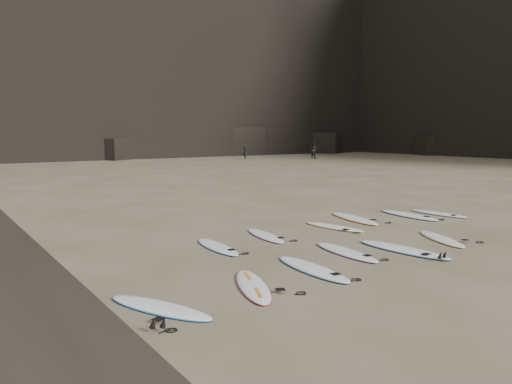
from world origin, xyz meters
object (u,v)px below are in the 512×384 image
surfboard_2 (346,252)px  surfboard_3 (403,249)px  surfboard_0 (253,286)px  surfboard_7 (334,227)px  surfboard_1 (312,268)px  surfboard_11 (160,307)px  surfboard_10 (439,213)px  surfboard_4 (441,239)px  surfboard_5 (217,246)px  surfboard_9 (408,215)px  surfboard_8 (354,218)px  person_a (245,151)px  person_b (314,150)px  surfboard_6 (265,235)px

surfboard_2 → surfboard_3: (1.44, -0.67, 0.01)m
surfboard_0 → surfboard_7: same height
surfboard_1 → surfboard_11: 3.91m
surfboard_0 → surfboard_7: size_ratio=1.00×
surfboard_10 → surfboard_3: bearing=-155.4°
surfboard_1 → surfboard_4: (5.20, 0.31, -0.00)m
surfboard_5 → surfboard_11: size_ratio=0.99×
surfboard_0 → surfboard_10: size_ratio=0.98×
surfboard_0 → surfboard_3: size_ratio=0.84×
surfboard_7 → surfboard_9: (3.85, 0.10, 0.01)m
surfboard_2 → surfboard_9: 6.57m
surfboard_8 → surfboard_11: surfboard_8 is taller
surfboard_4 → surfboard_7: 3.37m
surfboard_11 → person_a: person_a is taller
surfboard_2 → surfboard_9: surfboard_9 is taller
surfboard_0 → surfboard_1: size_ratio=0.91×
surfboard_7 → surfboard_1: bearing=-148.1°
surfboard_4 → person_b: (24.87, 34.46, 0.91)m
surfboard_7 → surfboard_9: bearing=-8.0°
surfboard_6 → surfboard_10: bearing=6.8°
surfboard_4 → surfboard_10: size_ratio=0.98×
surfboard_6 → surfboard_3: bearing=-50.3°
surfboard_0 → surfboard_8: 8.58m
surfboard_2 → surfboard_10: bearing=24.5°
surfboard_5 → surfboard_10: (9.68, -0.02, 0.00)m
surfboard_3 → surfboard_11: surfboard_3 is taller
surfboard_4 → surfboard_10: 4.70m
surfboard_0 → surfboard_10: (10.80, 3.38, 0.00)m
surfboard_0 → surfboard_4: 7.04m
surfboard_9 → surfboard_11: bearing=-156.5°
surfboard_2 → surfboard_1: bearing=-151.5°
surfboard_0 → person_a: bearing=80.1°
surfboard_5 → surfboard_7: same height
surfboard_2 → surfboard_11: (-5.65, -1.09, -0.00)m
surfboard_1 → surfboard_4: surfboard_1 is taller
surfboard_1 → surfboard_2: size_ratio=1.05×
surfboard_7 → surfboard_4: bearing=-76.3°
surfboard_2 → surfboard_10: 7.60m
surfboard_6 → surfboard_0: bearing=-118.3°
surfboard_3 → surfboard_9: (4.51, 3.46, -0.00)m
surfboard_6 → surfboard_4: bearing=-29.1°
surfboard_5 → person_a: (23.96, 35.44, 0.80)m
surfboard_1 → person_a: size_ratio=1.51×
surfboard_6 → surfboard_10: 7.78m
surfboard_5 → surfboard_3: bearing=-33.3°
surfboard_2 → surfboard_4: 3.46m
surfboard_2 → surfboard_3: surfboard_3 is taller
surfboard_1 → surfboard_0: bearing=-167.6°
surfboard_0 → surfboard_1: (1.82, 0.27, 0.00)m
surfboard_3 → person_a: size_ratio=1.64×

